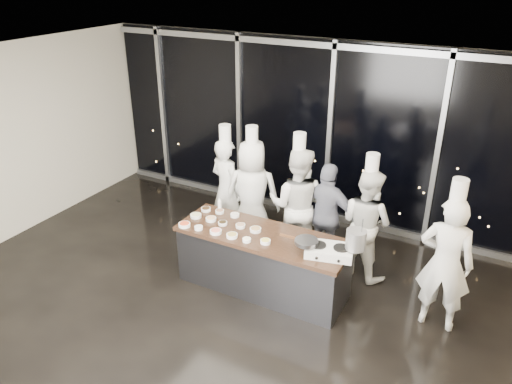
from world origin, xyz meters
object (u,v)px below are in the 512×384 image
(frying_pan, at_px, (306,242))
(chef_side, at_px, (445,263))
(stove, at_px, (329,251))
(chef_center, at_px, (297,204))
(demo_counter, at_px, (263,261))
(guest, at_px, (327,216))
(chef_right, at_px, (366,222))
(chef_left, at_px, (252,194))
(chef_far_left, at_px, (227,189))
(stock_pot, at_px, (356,240))

(frying_pan, relative_size, chef_side, 0.27)
(stove, distance_m, chef_center, 1.43)
(demo_counter, height_order, guest, guest)
(chef_center, bearing_deg, frying_pan, 106.35)
(demo_counter, relative_size, chef_right, 1.27)
(chef_left, bearing_deg, chef_center, 158.54)
(guest, height_order, chef_side, chef_side)
(chef_center, xyz_separation_m, chef_right, (1.08, 0.07, -0.07))
(chef_left, distance_m, chef_center, 0.80)
(chef_far_left, height_order, chef_left, chef_left)
(chef_right, bearing_deg, guest, 26.60)
(chef_right, xyz_separation_m, chef_side, (1.21, -0.69, 0.08))
(guest, bearing_deg, demo_counter, 67.40)
(demo_counter, relative_size, chef_left, 1.19)
(chef_right, bearing_deg, stove, 105.75)
(chef_side, bearing_deg, chef_right, -31.23)
(chef_center, bearing_deg, stock_pot, 129.21)
(chef_left, bearing_deg, demo_counter, 105.35)
(stock_pot, height_order, chef_far_left, chef_far_left)
(chef_side, bearing_deg, guest, -21.47)
(frying_pan, bearing_deg, chef_right, 56.89)
(stove, height_order, chef_side, chef_side)
(chef_far_left, height_order, guest, chef_far_left)
(frying_pan, xyz_separation_m, chef_far_left, (-1.92, 1.20, -0.16))
(chef_left, bearing_deg, guest, 160.35)
(stove, relative_size, chef_far_left, 0.33)
(demo_counter, bearing_deg, stock_pot, 0.71)
(demo_counter, height_order, chef_far_left, chef_far_left)
(chef_left, xyz_separation_m, chef_center, (0.80, -0.02, 0.01))
(guest, bearing_deg, stove, 117.42)
(chef_right, bearing_deg, chef_center, 26.55)
(chef_left, bearing_deg, chef_side, 148.05)
(stove, distance_m, stock_pot, 0.38)
(demo_counter, relative_size, guest, 1.47)
(frying_pan, bearing_deg, chef_side, 4.75)
(frying_pan, relative_size, chef_far_left, 0.28)
(stove, relative_size, frying_pan, 1.20)
(guest, bearing_deg, frying_pan, 102.66)
(chef_left, bearing_deg, chef_right, 161.32)
(guest, xyz_separation_m, chef_right, (0.59, 0.04, 0.02))
(guest, relative_size, chef_side, 0.81)
(stock_pot, bearing_deg, chef_far_left, 158.00)
(stove, height_order, chef_right, chef_right)
(stove, relative_size, chef_center, 0.32)
(chef_far_left, xyz_separation_m, chef_center, (1.29, -0.03, 0.03))
(demo_counter, distance_m, chef_right, 1.62)
(guest, bearing_deg, stock_pot, 131.93)
(chef_far_left, bearing_deg, frying_pan, 165.46)
(guest, bearing_deg, chef_far_left, 5.52)
(stock_pot, bearing_deg, chef_right, 98.55)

